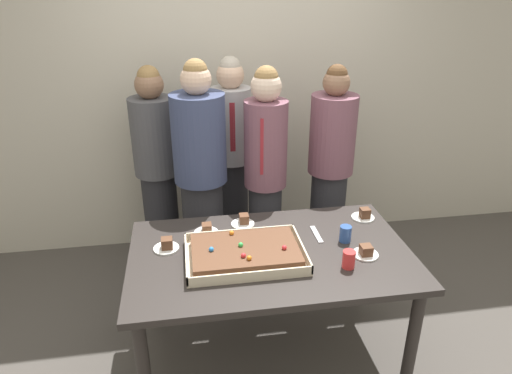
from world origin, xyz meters
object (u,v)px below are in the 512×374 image
object	(u,v)px
plated_slice_near_right	(243,221)
cake_server_utensil	(316,234)
plated_slice_center_front	(364,215)
person_far_right_suit	(232,158)
plated_slice_near_left	(167,246)
person_green_shirt_behind	(201,179)
plated_slice_far_left	(206,230)
party_table	(270,265)
person_striped_tie_right	(157,169)
drink_cup_nearest	(345,234)
sheet_cake	(245,253)
person_left_edge_reaching	(265,176)
drink_cup_middle	(349,259)
plated_slice_far_right	(366,252)
person_serving_front	(330,171)

from	to	relation	value
plated_slice_near_right	cake_server_utensil	bearing A→B (deg)	-25.51
plated_slice_center_front	plated_slice_near_right	bearing A→B (deg)	176.64
person_far_right_suit	plated_slice_near_left	bearing A→B (deg)	-21.68
person_green_shirt_behind	person_far_right_suit	size ratio (longest dim) A/B	1.03
plated_slice_near_right	person_green_shirt_behind	world-z (taller)	person_green_shirt_behind
plated_slice_far_left	person_green_shirt_behind	size ratio (longest dim) A/B	0.09
person_far_right_suit	plated_slice_center_front	bearing A→B (deg)	42.91
plated_slice_center_front	cake_server_utensil	size ratio (longest dim) A/B	0.75
party_table	plated_slice_center_front	world-z (taller)	plated_slice_center_front
cake_server_utensil	person_striped_tie_right	world-z (taller)	person_striped_tie_right
person_striped_tie_right	drink_cup_nearest	bearing A→B (deg)	22.03
party_table	person_far_right_suit	distance (m)	1.25
plated_slice_near_left	plated_slice_center_front	xyz separation A→B (m)	(1.28, 0.18, -0.00)
sheet_cake	person_striped_tie_right	bearing A→B (deg)	113.15
cake_server_utensil	person_left_edge_reaching	size ratio (longest dim) A/B	0.12
plated_slice_near_left	drink_cup_middle	size ratio (longest dim) A/B	1.50
drink_cup_nearest	person_left_edge_reaching	world-z (taller)	person_left_edge_reaching
sheet_cake	plated_slice_near_left	xyz separation A→B (m)	(-0.44, 0.17, -0.01)
party_table	plated_slice_near_right	size ratio (longest dim) A/B	10.82
person_far_right_suit	person_left_edge_reaching	distance (m)	0.44
plated_slice_far_right	person_far_right_suit	distance (m)	1.48
sheet_cake	drink_cup_nearest	xyz separation A→B (m)	(0.62, 0.09, 0.01)
plated_slice_near_right	drink_cup_nearest	distance (m)	0.65
person_striped_tie_right	party_table	bearing A→B (deg)	6.69
sheet_cake	plated_slice_center_front	size ratio (longest dim) A/B	4.44
plated_slice_far_left	person_green_shirt_behind	xyz separation A→B (m)	(0.00, 0.56, 0.11)
plated_slice_center_front	drink_cup_middle	xyz separation A→B (m)	(-0.29, -0.52, 0.03)
plated_slice_center_front	plated_slice_far_right	bearing A→B (deg)	-110.02
sheet_cake	plated_slice_far_left	distance (m)	0.37
plated_slice_far_left	person_striped_tie_right	xyz separation A→B (m)	(-0.32, 0.91, 0.07)
party_table	person_serving_front	bearing A→B (deg)	55.10
plated_slice_near_left	plated_slice_near_right	size ratio (longest dim) A/B	1.00
party_table	plated_slice_center_front	size ratio (longest dim) A/B	10.82
drink_cup_middle	person_green_shirt_behind	size ratio (longest dim) A/B	0.06
plated_slice_center_front	person_serving_front	xyz separation A→B (m)	(-0.04, 0.62, 0.07)
plated_slice_center_front	drink_cup_nearest	distance (m)	0.34
drink_cup_nearest	cake_server_utensil	world-z (taller)	drink_cup_nearest
cake_server_utensil	person_striped_tie_right	bearing A→B (deg)	133.74
plated_slice_far_right	drink_cup_middle	size ratio (longest dim) A/B	1.50
person_serving_front	person_left_edge_reaching	size ratio (longest dim) A/B	0.99
sheet_cake	person_serving_front	xyz separation A→B (m)	(0.80, 0.96, 0.06)
plated_slice_near_left	person_striped_tie_right	world-z (taller)	person_striped_tie_right
person_far_right_suit	person_left_edge_reaching	bearing A→B (deg)	30.09
plated_slice_near_right	person_striped_tie_right	bearing A→B (deg)	124.15
cake_server_utensil	sheet_cake	bearing A→B (deg)	-158.54
person_green_shirt_behind	person_far_right_suit	world-z (taller)	person_green_shirt_behind
plated_slice_far_right	sheet_cake	bearing A→B (deg)	173.05
drink_cup_middle	person_far_right_suit	world-z (taller)	person_far_right_suit
party_table	cake_server_utensil	xyz separation A→B (m)	(0.32, 0.14, 0.09)
party_table	drink_cup_middle	world-z (taller)	drink_cup_middle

